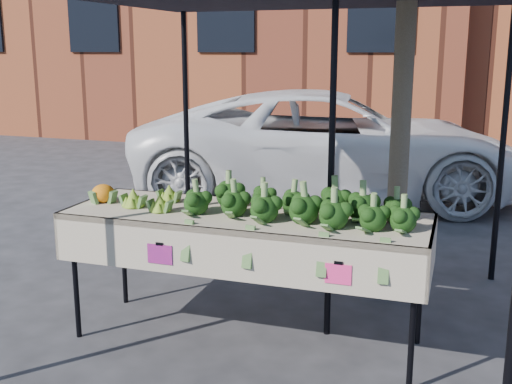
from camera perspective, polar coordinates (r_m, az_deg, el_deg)
name	(u,v)px	position (r m, az deg, el deg)	size (l,w,h in m)	color
ground	(261,343)	(4.37, 0.42, -13.62)	(90.00, 90.00, 0.00)	#272729
table	(246,278)	(4.24, -0.91, -7.83)	(2.42, 0.85, 0.90)	beige
canopy	(284,136)	(4.30, 2.60, 5.11)	(3.16, 3.16, 2.74)	black
broccoli_heap	(300,200)	(3.99, 4.03, -0.75)	(1.51, 0.54, 0.22)	black
romanesco_cluster	(154,193)	(4.35, -9.25, -0.12)	(0.40, 0.44, 0.17)	#84B736
cauliflower_pair	(103,191)	(4.51, -13.75, 0.05)	(0.17, 0.17, 0.15)	orange
street_tree	(407,12)	(4.95, 13.55, 15.62)	(2.25, 2.25, 4.43)	#1E4C14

